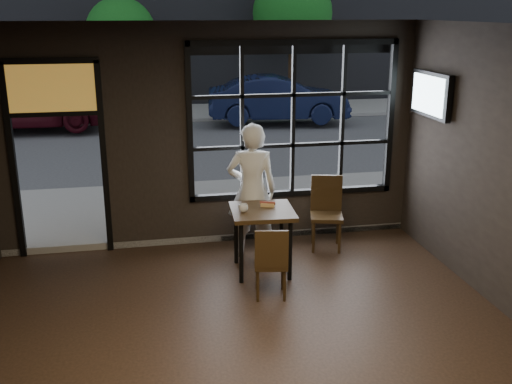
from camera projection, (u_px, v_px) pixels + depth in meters
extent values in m
cube|color=black|center=(259.00, 377.00, 5.69)|extent=(6.00, 7.00, 0.02)
cube|color=black|center=(259.00, 27.00, 4.75)|extent=(6.00, 7.00, 0.02)
cube|color=black|center=(293.00, 120.00, 8.67)|extent=(3.06, 0.12, 2.28)
cube|color=orange|center=(52.00, 88.00, 7.90)|extent=(1.20, 0.06, 0.70)
cube|color=#545456|center=(160.00, 83.00, 28.22)|extent=(60.00, 41.00, 0.04)
cube|color=black|center=(262.00, 240.00, 7.85)|extent=(0.85, 0.85, 0.87)
cube|color=black|center=(271.00, 261.00, 7.17)|extent=(0.45, 0.45, 0.91)
cube|color=black|center=(327.00, 214.00, 8.59)|extent=(0.55, 0.55, 1.05)
imported|color=silver|center=(252.00, 191.00, 8.25)|extent=(0.75, 0.56, 1.89)
imported|color=silver|center=(243.00, 208.00, 7.63)|extent=(0.15, 0.15, 0.10)
cube|color=black|center=(431.00, 94.00, 8.13)|extent=(0.12, 1.04, 0.61)
imported|color=black|center=(278.00, 99.00, 17.77)|extent=(4.27, 1.86, 1.36)
imported|color=#3C0A12|center=(21.00, 100.00, 16.68)|extent=(4.88, 2.08, 1.64)
cylinder|color=#332114|center=(124.00, 85.00, 19.29)|extent=(0.18, 0.18, 2.00)
sphere|color=#19651C|center=(121.00, 33.00, 18.81)|extent=(2.18, 2.18, 2.18)
cylinder|color=#332114|center=(291.00, 74.00, 20.56)|extent=(0.22, 0.22, 2.44)
sphere|color=#43722A|center=(292.00, 13.00, 19.97)|extent=(2.66, 2.66, 2.66)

